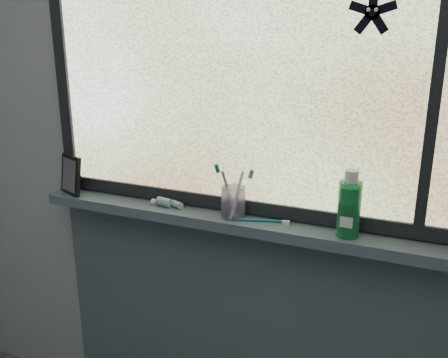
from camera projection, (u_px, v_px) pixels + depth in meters
wall_back at (247, 151)px, 1.79m from camera, size 3.00×0.01×2.50m
windowsill at (239, 223)px, 1.80m from camera, size 1.62×0.14×0.04m
sill_apron at (243, 335)px, 2.01m from camera, size 1.62×0.02×0.98m
window_pane at (246, 72)px, 1.69m from camera, size 1.50×0.01×1.00m
frame_bottom at (244, 205)px, 1.83m from camera, size 1.60×0.03×0.05m
frame_left at (63, 65)px, 1.97m from camera, size 0.05×0.03×1.10m
frame_mullion at (437, 80)px, 1.46m from camera, size 0.03×0.03×1.00m
starfish_sticker at (372, 12)px, 1.47m from camera, size 0.15×0.02×0.15m
vanity_mirror at (71, 175)px, 2.03m from camera, size 0.14×0.11×0.16m
toothpaste_tube at (169, 203)px, 1.89m from camera, size 0.19×0.09×0.03m
toothbrush_cup at (233, 202)px, 1.78m from camera, size 0.11×0.11×0.11m
toothbrush_lying at (259, 220)px, 1.76m from camera, size 0.21×0.08×0.01m
mouthwash_bottle at (349, 204)px, 1.61m from camera, size 0.08×0.08×0.19m
cream_tube at (347, 210)px, 1.63m from camera, size 0.05×0.05×0.12m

